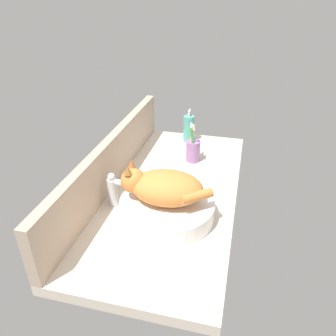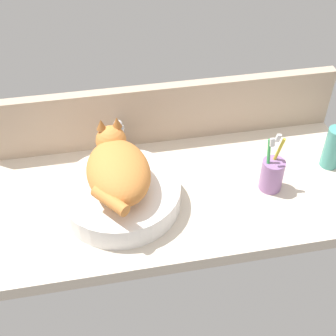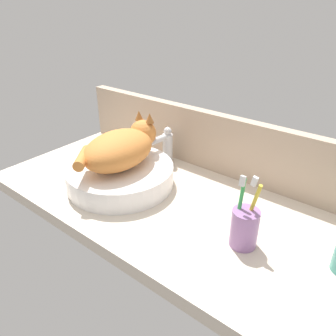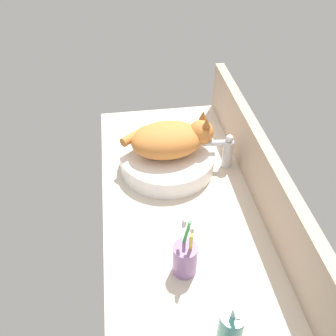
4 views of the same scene
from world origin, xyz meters
The scene contains 7 objects.
ground_plane centered at (0.00, 0.00, -2.00)cm, with size 112.85×52.85×4.00cm, color beige.
backsplash_panel centered at (0.00, 24.63, 10.04)cm, with size 112.85×3.60×20.07cm, color tan.
sink_basin centered at (-17.13, -2.95, 3.35)cm, with size 33.65×33.65×6.70cm, color white.
cat centered at (-17.28, -1.59, 12.46)cm, with size 18.42×32.41×14.00cm.
faucet centered at (-15.06, 17.25, 7.30)cm, with size 3.91×11.86×13.60cm.
soap_dispenser centered at (48.13, 1.78, 6.89)cm, with size 5.59×5.59×16.83cm.
toothbrush_cup centered at (26.57, -4.40, 5.29)cm, with size 6.61×6.61×18.72cm.
Camera 2 is at (-21.30, -96.27, 96.24)cm, focal length 50.00 mm.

